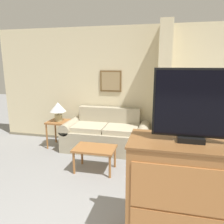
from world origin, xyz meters
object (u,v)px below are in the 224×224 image
at_px(coffee_table, 95,151).
at_px(tv, 193,106).
at_px(backpack, 213,128).
at_px(couch, 106,135).
at_px(bed, 224,158).
at_px(tv_dresser, 186,194).
at_px(table_lamp, 58,108).

xyz_separation_m(coffee_table, tv, (1.35, -1.29, 1.08)).
relative_size(tv, backpack, 1.72).
relative_size(couch, backpack, 4.36).
bearing_deg(coffee_table, bed, 9.82).
relative_size(coffee_table, tv_dresser, 0.61).
distance_m(couch, tv, 2.90).
distance_m(table_lamp, bed, 3.33).
bearing_deg(table_lamp, coffee_table, -39.23).
relative_size(table_lamp, tv_dresser, 0.36).
bearing_deg(tv_dresser, table_lamp, 138.27).
height_order(couch, bed, couch).
relative_size(tv_dresser, bed, 0.57).
distance_m(bed, backpack, 0.52).
height_order(couch, table_lamp, table_lamp).
height_order(tv, bed, tv).
height_order(tv_dresser, tv, tv).
relative_size(couch, bed, 0.90).
bearing_deg(couch, tv_dresser, -58.39).
bearing_deg(tv, table_lamp, 138.28).
relative_size(couch, tv, 2.53).
bearing_deg(bed, tv_dresser, -114.96).
xyz_separation_m(couch, backpack, (1.99, -0.52, 0.43)).
height_order(coffee_table, bed, bed).
height_order(couch, tv, tv).
distance_m(coffee_table, tv, 2.15).
xyz_separation_m(couch, coffee_table, (0.05, -0.99, 0.04)).
bearing_deg(coffee_table, table_lamp, 140.77).
height_order(tv_dresser, backpack, tv_dresser).
xyz_separation_m(table_lamp, tv_dresser, (2.46, -2.20, -0.31)).
xyz_separation_m(coffee_table, table_lamp, (-1.11, 0.91, 0.50)).
bearing_deg(table_lamp, tv, -41.72).
xyz_separation_m(tv_dresser, backpack, (0.58, 1.76, 0.20)).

